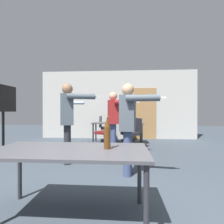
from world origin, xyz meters
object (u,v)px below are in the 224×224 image
object	(u,v)px
office_chair_far_right	(126,129)
beer_bottle	(107,133)
office_chair_mid_tucked	(107,134)
person_left_plaid	(68,115)
drink_cup	(129,121)
tv_screen	(3,113)
person_near_casual	(114,117)
office_chair_side_rolled	(132,134)
person_center_tall	(68,115)
office_chair_near_pushed	(105,129)
person_far_watching	(129,120)

from	to	relation	value
office_chair_far_right	beer_bottle	bearing A→B (deg)	-31.51
office_chair_mid_tucked	person_left_plaid	bearing A→B (deg)	121.14
office_chair_far_right	drink_cup	distance (m)	0.77
tv_screen	office_chair_mid_tucked	bearing A→B (deg)	-59.33
person_near_casual	office_chair_side_rolled	size ratio (longest dim) A/B	1.81
person_center_tall	office_chair_side_rolled	distance (m)	2.26
person_center_tall	office_chair_near_pushed	bearing A→B (deg)	154.17
person_center_tall	office_chair_side_rolled	xyz separation A→B (m)	(1.45, 1.62, -0.61)
person_far_watching	office_chair_mid_tucked	bearing A→B (deg)	-157.18
person_far_watching	office_chair_far_right	distance (m)	3.64
person_far_watching	drink_cup	xyz separation A→B (m)	(0.07, 2.92, -0.19)
person_center_tall	office_chair_far_right	distance (m)	3.33
person_far_watching	office_chair_far_right	world-z (taller)	person_far_watching
person_far_watching	person_center_tall	distance (m)	1.42
office_chair_near_pushed	office_chair_far_right	size ratio (longest dim) A/B	1.01
beer_bottle	drink_cup	distance (m)	4.19
office_chair_near_pushed	tv_screen	bearing A→B (deg)	-41.03
office_chair_mid_tucked	office_chair_side_rolled	distance (m)	0.78
tv_screen	office_chair_side_rolled	bearing A→B (deg)	-66.49
person_far_watching	office_chair_near_pushed	size ratio (longest dim) A/B	1.74
office_chair_near_pushed	person_center_tall	bearing A→B (deg)	-11.67
tv_screen	office_chair_far_right	xyz separation A→B (m)	(2.96, 2.74, -0.64)
person_far_watching	drink_cup	size ratio (longest dim) A/B	16.96
office_chair_far_right	person_center_tall	bearing A→B (deg)	-51.75
person_far_watching	beer_bottle	size ratio (longest dim) A/B	4.64
person_left_plaid	person_near_casual	distance (m)	1.53
office_chair_mid_tucked	office_chair_far_right	world-z (taller)	same
person_center_tall	person_far_watching	bearing A→B (deg)	48.69
person_near_casual	drink_cup	distance (m)	1.48
office_chair_far_right	person_far_watching	bearing A→B (deg)	-28.49
tv_screen	office_chair_far_right	bearing A→B (deg)	-47.20
office_chair_far_right	person_left_plaid	bearing A→B (deg)	-78.22
person_center_tall	office_chair_mid_tucked	bearing A→B (deg)	141.31
person_far_watching	office_chair_side_rolled	world-z (taller)	person_far_watching
person_near_casual	drink_cup	world-z (taller)	person_near_casual
person_near_casual	office_chair_near_pushed	distance (m)	2.15
office_chair_mid_tucked	beer_bottle	size ratio (longest dim) A/B	2.63
office_chair_far_right	drink_cup	bearing A→B (deg)	-22.73
person_far_watching	office_chair_side_rolled	xyz separation A→B (m)	(0.16, 2.22, -0.55)
tv_screen	beer_bottle	distance (m)	3.44
tv_screen	office_chair_near_pushed	size ratio (longest dim) A/B	1.89
drink_cup	office_chair_far_right	bearing A→B (deg)	95.77
office_chair_mid_tucked	office_chair_far_right	size ratio (longest dim) A/B	1.00
person_center_tall	beer_bottle	distance (m)	2.13
tv_screen	person_center_tall	world-z (taller)	tv_screen
person_center_tall	office_chair_mid_tucked	xyz separation A→B (m)	(0.67, 1.65, -0.60)
person_left_plaid	person_far_watching	distance (m)	2.75
person_near_casual	beer_bottle	size ratio (longest dim) A/B	4.69
person_left_plaid	office_chair_near_pushed	xyz separation A→B (m)	(0.96, 1.46, -0.56)
person_near_casual	beer_bottle	world-z (taller)	person_near_casual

